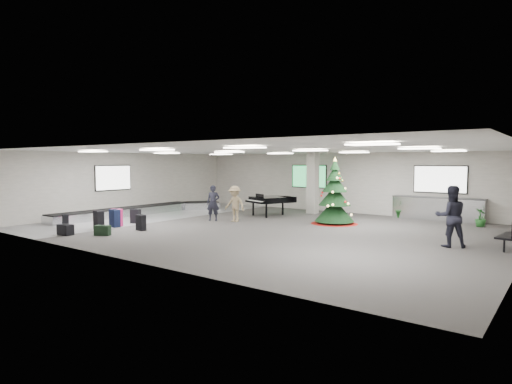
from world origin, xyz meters
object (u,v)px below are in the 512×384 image
Objects in this scene: traveler_a at (213,203)px; traveler_bench at (451,216)px; baggage_carousel at (142,210)px; traveler_b at (235,204)px; christmas_tree at (334,201)px; service_counter at (437,209)px; pink_suitcase at (117,218)px; grand_piano at (270,200)px; potted_plant_right at (481,218)px; potted_plant_left at (400,209)px.

traveler_a is 10.21m from traveler_bench.
baggage_carousel is 5.66m from traveler_b.
traveler_a is (-4.91, -2.48, -0.18)m from christmas_tree.
service_counter is 9.41m from traveler_b.
pink_suitcase is 4.28m from traveler_a.
baggage_carousel is 3.30× the size of christmas_tree.
pink_suitcase is at bearing -149.18° from traveler_a.
service_counter is at bearing 45.38° from grand_piano.
grand_piano reaches higher than potted_plant_right.
potted_plant_right is (14.81, 5.69, 0.18)m from baggage_carousel.
pink_suitcase is 0.97× the size of potted_plant_right.
traveler_bench is (9.13, -3.09, 0.17)m from grand_piano.
traveler_a reaches higher than baggage_carousel.
christmas_tree is 3.78× the size of potted_plant_right.
pink_suitcase is 0.31× the size of grand_piano.
traveler_b is 10.47m from potted_plant_right.
pink_suitcase is at bearing -136.00° from service_counter.
grand_piano is at bearing -150.72° from potted_plant_left.
grand_piano reaches higher than potted_plant_left.
traveler_b is (5.58, 0.76, 0.60)m from baggage_carousel.
baggage_carousel is 4.04× the size of grand_piano.
potted_plant_right reaches higher than baggage_carousel.
traveler_a is at bearing -163.55° from traveler_b.
christmas_tree reaches higher than traveler_a.
traveler_b is 8.08m from potted_plant_left.
traveler_bench is at bearing -4.68° from traveler_b.
traveler_a reaches higher than grand_piano.
potted_plant_left reaches higher than potted_plant_right.
grand_piano is (3.18, 6.77, 0.44)m from pink_suitcase.
traveler_a is (4.57, 0.42, 0.61)m from baggage_carousel.
grand_piano is 2.72m from traveler_b.
traveler_b reaches higher than potted_plant_right.
pink_suitcase is at bearing -94.10° from grand_piano.
traveler_b is 1.84× the size of potted_plant_left.
pink_suitcase is 0.46× the size of traveler_a.
christmas_tree reaches higher than traveler_bench.
grand_piano is at bearing -155.70° from service_counter.
baggage_carousel is 15.87m from potted_plant_right.
service_counter is 4.59× the size of potted_plant_left.
christmas_tree is 5.51m from traveler_a.
baggage_carousel is 12.50× the size of potted_plant_right.
traveler_b is at bearing -133.87° from potted_plant_left.
grand_piano is (-7.19, -3.25, 0.26)m from service_counter.
traveler_a reaches higher than service_counter.
pink_suitcase is 13.15m from potted_plant_left.
traveler_bench is at bearing -72.96° from service_counter.
christmas_tree is 5.86m from traveler_bench.
traveler_bench reaches higher than potted_plant_right.
service_counter is 6.64m from traveler_bench.
traveler_a is at bearing -152.77° from potted_plant_right.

